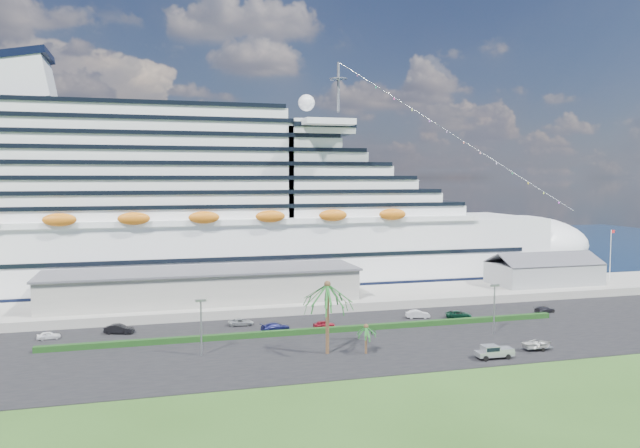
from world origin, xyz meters
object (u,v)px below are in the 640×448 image
object	(u,v)px
pickup_truck	(494,351)
boat_trailer	(538,344)
cruise_ship	(209,218)
parked_car_3	(275,327)

from	to	relation	value
pickup_truck	boat_trailer	distance (m)	8.85
cruise_ship	pickup_truck	xyz separation A→B (m)	(33.85, -68.78, -15.51)
cruise_ship	parked_car_3	bearing A→B (deg)	-81.42
cruise_ship	parked_car_3	world-z (taller)	cruise_ship
pickup_truck	boat_trailer	size ratio (longest dim) A/B	1.02
parked_car_3	boat_trailer	bearing A→B (deg)	-134.26
parked_car_3	boat_trailer	xyz separation A→B (m)	(35.72, -21.98, 0.31)
cruise_ship	parked_car_3	size ratio (longest dim) A/B	37.84
cruise_ship	parked_car_3	distance (m)	48.01
pickup_truck	boat_trailer	world-z (taller)	pickup_truck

